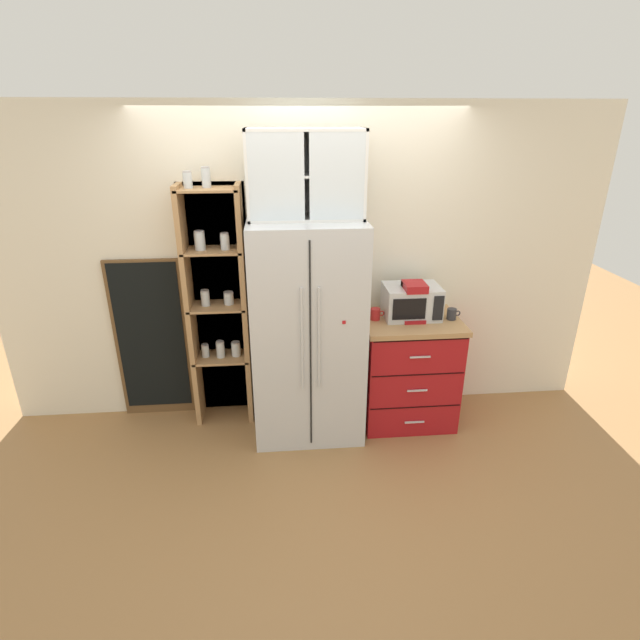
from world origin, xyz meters
TOP-DOWN VIEW (x-y plane):
  - ground_plane at (0.00, 0.00)m, footprint 10.66×10.66m
  - wall_back_cream at (0.00, 0.40)m, footprint 4.97×0.10m
  - refrigerator at (0.00, 0.01)m, footprint 0.85×0.71m
  - pantry_shelf_column at (-0.71, 0.28)m, footprint 0.52×0.32m
  - counter_cabinet at (0.84, 0.05)m, footprint 0.78×0.63m
  - microwave at (0.85, 0.10)m, footprint 0.44×0.33m
  - coffee_maker at (0.84, 0.06)m, footprint 0.17×0.20m
  - mug_red at (0.55, 0.07)m, footprint 0.11×0.08m
  - mug_charcoal at (1.16, 0.02)m, footprint 0.11×0.07m
  - bottle_amber at (0.84, 0.06)m, footprint 0.06×0.06m
  - upper_cabinet at (0.00, 0.05)m, footprint 0.82×0.32m
  - chalkboard_menu at (-1.28, 0.33)m, footprint 0.60×0.04m

SIDE VIEW (x-z plane):
  - ground_plane at x=0.00m, z-range 0.00..0.00m
  - counter_cabinet at x=0.84m, z-range 0.00..0.93m
  - chalkboard_menu at x=-1.28m, z-range 0.00..1.40m
  - refrigerator at x=0.00m, z-range 0.00..1.75m
  - mug_charcoal at x=1.16m, z-range 0.92..1.01m
  - mug_red at x=0.55m, z-range 0.92..1.02m
  - pantry_shelf_column at x=-0.71m, z-range -0.01..2.08m
  - bottle_amber at x=0.84m, z-range 0.91..1.19m
  - microwave at x=0.85m, z-range 0.92..1.18m
  - coffee_maker at x=0.84m, z-range 0.92..1.23m
  - wall_back_cream at x=0.00m, z-range 0.00..2.55m
  - upper_cabinet at x=0.00m, z-range 1.75..2.36m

